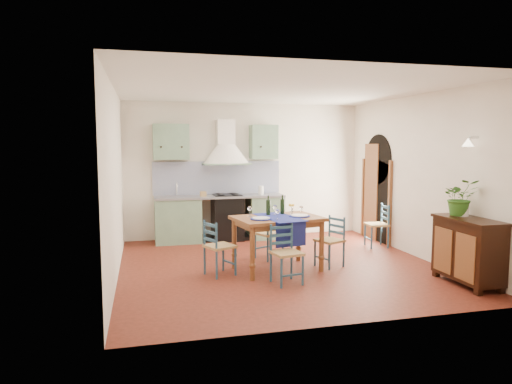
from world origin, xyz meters
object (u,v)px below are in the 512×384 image
chair_near (286,253)px  sideboard (468,249)px  dining_table (278,223)px  potted_plant (460,197)px

chair_near → sideboard: sideboard is taller
dining_table → potted_plant: 2.67m
chair_near → sideboard: 2.53m
dining_table → potted_plant: (2.38, -1.11, 0.46)m
dining_table → sideboard: dining_table is taller
chair_near → sideboard: bearing=-15.3°
chair_near → dining_table: bearing=82.8°
potted_plant → sideboard: bearing=-95.8°
potted_plant → chair_near: bearing=170.0°
dining_table → chair_near: dining_table is taller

